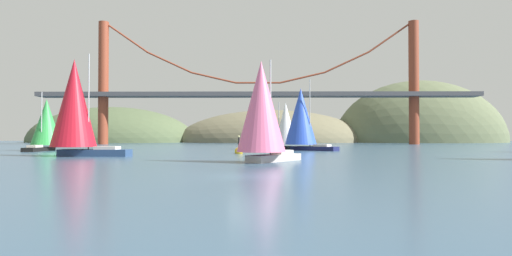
# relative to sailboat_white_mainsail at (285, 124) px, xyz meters

# --- Properties ---
(ground_plane) EXTENTS (360.00, 360.00, 0.00)m
(ground_plane) POSITION_rel_sailboat_white_mainsail_xyz_m (-5.03, -50.99, -4.38)
(ground_plane) COLOR #385670
(headland_center) EXTENTS (71.56, 44.00, 24.02)m
(headland_center) POSITION_rel_sailboat_white_mainsail_xyz_m (-0.03, 84.01, -4.38)
(headland_center) COLOR #6B664C
(headland_center) RESTS_ON ground_plane
(headland_right) EXTENTS (62.96, 44.00, 46.09)m
(headland_right) POSITION_rel_sailboat_white_mainsail_xyz_m (54.97, 84.01, -4.38)
(headland_right) COLOR #5B6647
(headland_right) RESTS_ON ground_plane
(headland_left) EXTENTS (62.86, 44.00, 26.40)m
(headland_left) POSITION_rel_sailboat_white_mainsail_xyz_m (-60.03, 84.01, -4.38)
(headland_left) COLOR #4C5B3D
(headland_left) RESTS_ON ground_plane
(suspension_bridge) EXTENTS (123.54, 6.00, 34.91)m
(suspension_bridge) POSITION_rel_sailboat_white_mainsail_xyz_m (-5.03, 44.01, 11.01)
(suspension_bridge) COLOR brown
(suspension_bridge) RESTS_ON ground_plane
(sailboat_white_mainsail) EXTENTS (6.85, 4.42, 8.37)m
(sailboat_white_mainsail) POSITION_rel_sailboat_white_mainsail_xyz_m (0.00, 0.00, 0.00)
(sailboat_white_mainsail) COLOR black
(sailboat_white_mainsail) RESTS_ON ground_plane
(sailboat_crimson_sail) EXTENTS (9.45, 5.52, 11.85)m
(sailboat_crimson_sail) POSITION_rel_sailboat_white_mainsail_xyz_m (-25.87, -26.62, 1.48)
(sailboat_crimson_sail) COLOR navy
(sailboat_crimson_sail) RESTS_ON ground_plane
(sailboat_pink_spinnaker) EXTENTS (6.93, 8.12, 9.30)m
(sailboat_pink_spinnaker) POSITION_rel_sailboat_white_mainsail_xyz_m (-4.29, -38.02, 0.33)
(sailboat_pink_spinnaker) COLOR #B7B2A8
(sailboat_pink_spinnaker) RESTS_ON ground_plane
(sailboat_green_sail) EXTENTS (4.78, 8.43, 9.23)m
(sailboat_green_sail) POSITION_rel_sailboat_white_mainsail_xyz_m (-38.54, -8.28, -0.05)
(sailboat_green_sail) COLOR black
(sailboat_green_sail) RESTS_ON ground_plane
(sailboat_blue_spinnaker) EXTENTS (9.45, 8.24, 11.52)m
(sailboat_blue_spinnaker) POSITION_rel_sailboat_white_mainsail_xyz_m (2.32, -5.86, 0.94)
(sailboat_blue_spinnaker) COLOR #191E4C
(sailboat_blue_spinnaker) RESTS_ON ground_plane
(channel_buoy) EXTENTS (1.10, 1.10, 2.64)m
(channel_buoy) POSITION_rel_sailboat_white_mainsail_xyz_m (-7.25, -19.71, -4.01)
(channel_buoy) COLOR gold
(channel_buoy) RESTS_ON ground_plane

